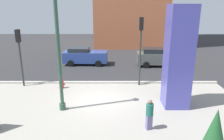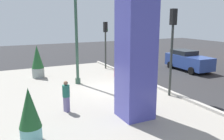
{
  "view_description": "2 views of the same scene",
  "coord_description": "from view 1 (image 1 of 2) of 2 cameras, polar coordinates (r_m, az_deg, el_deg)",
  "views": [
    {
      "loc": [
        0.79,
        -12.8,
        5.86
      ],
      "look_at": [
        0.85,
        -0.26,
        2.11
      ],
      "focal_mm": 34.61,
      "sensor_mm": 36.0,
      "label": 1
    },
    {
      "loc": [
        13.47,
        -6.27,
        4.55
      ],
      "look_at": [
        1.36,
        -0.31,
        1.58
      ],
      "focal_mm": 37.69,
      "sensor_mm": 36.0,
      "label": 2
    }
  ],
  "objects": [
    {
      "name": "traffic_light_far_side",
      "position": [
        15.93,
        7.32,
        7.58
      ],
      "size": [
        0.28,
        0.42,
        5.08
      ],
      "color": "#333833",
      "rests_on": "ground_plane"
    },
    {
      "name": "ground_plane",
      "position": [
        17.81,
        -2.8,
        -2.58
      ],
      "size": [
        60.0,
        60.0,
        0.0
      ],
      "primitive_type": "plane",
      "color": "#2D2D30"
    },
    {
      "name": "curb_strip",
      "position": [
        16.96,
        -2.93,
        -3.31
      ],
      "size": [
        18.0,
        0.24,
        0.16
      ],
      "primitive_type": "cube",
      "color": "#B7B2A8",
      "rests_on": "ground_plane"
    },
    {
      "name": "car_curb_west",
      "position": [
        22.44,
        -7.44,
        3.7
      ],
      "size": [
        4.51,
        2.14,
        1.75
      ],
      "color": "#2D4793",
      "rests_on": "ground_plane"
    },
    {
      "name": "fire_hydrant",
      "position": [
        16.31,
        -13.3,
        -3.49
      ],
      "size": [
        0.36,
        0.26,
        0.75
      ],
      "color": "red",
      "rests_on": "ground_plane"
    },
    {
      "name": "plaza_pavement",
      "position": [
        12.31,
        -4.0,
        -11.81
      ],
      "size": [
        18.0,
        10.0,
        0.02
      ],
      "primitive_type": "cube",
      "color": "#9E998E",
      "rests_on": "ground_plane"
    },
    {
      "name": "traffic_light_corner",
      "position": [
        17.08,
        -23.51,
        5.19
      ],
      "size": [
        0.28,
        0.42,
        4.25
      ],
      "color": "#333833",
      "rests_on": "ground_plane"
    },
    {
      "name": "art_pillar_blue",
      "position": [
        12.99,
        16.85,
        3.1
      ],
      "size": [
        1.43,
        1.43,
        5.95
      ],
      "primitive_type": "cube",
      "color": "#4C4CAD",
      "rests_on": "ground_plane"
    },
    {
      "name": "potted_plant_near_right",
      "position": [
        9.69,
        25.27,
        -14.82
      ],
      "size": [
        0.83,
        0.83,
        2.1
      ],
      "color": "#6BB2B2",
      "rests_on": "ground_plane"
    },
    {
      "name": "pedestrian_by_curb",
      "position": [
        10.76,
        9.66,
        -11.19
      ],
      "size": [
        0.46,
        0.46,
        1.58
      ],
      "color": "slate",
      "rests_on": "ground_plane"
    },
    {
      "name": "car_far_lane",
      "position": [
        22.14,
        11.85,
        3.35
      ],
      "size": [
        4.43,
        2.06,
        1.81
      ],
      "color": "#565B56",
      "rests_on": "ground_plane"
    },
    {
      "name": "lamp_post",
      "position": [
        12.03,
        -14.27,
        6.18
      ],
      "size": [
        0.44,
        0.44,
        7.73
      ],
      "color": "#335642",
      "rests_on": "ground_plane"
    }
  ]
}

